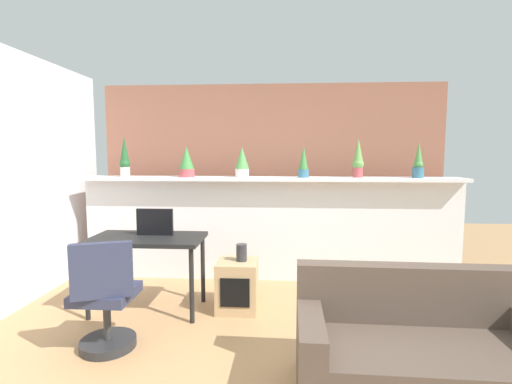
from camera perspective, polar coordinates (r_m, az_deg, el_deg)
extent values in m
plane|color=tan|center=(3.01, 0.73, -25.45)|extent=(12.00, 12.00, 0.00)
cube|color=silver|center=(4.67, 2.06, -5.81)|extent=(4.60, 0.16, 1.24)
cube|color=silver|center=(4.54, 2.07, 2.03)|extent=(4.60, 0.40, 0.04)
cube|color=#935B47|center=(5.18, 2.28, 2.39)|extent=(4.60, 0.10, 2.50)
cylinder|color=silver|center=(4.90, -19.36, 2.92)|extent=(0.11, 0.11, 0.12)
sphere|color=#235B2D|center=(4.90, -19.40, 4.07)|extent=(0.13, 0.13, 0.13)
cone|color=#235B2D|center=(4.90, -19.47, 6.22)|extent=(0.11, 0.11, 0.32)
cylinder|color=#B7474C|center=(4.65, -10.53, 2.88)|extent=(0.19, 0.19, 0.10)
cone|color=#3D843D|center=(4.64, -10.58, 5.17)|extent=(0.18, 0.18, 0.27)
cylinder|color=silver|center=(4.57, -2.15, 2.94)|extent=(0.17, 0.17, 0.10)
cone|color=#4C9347|center=(4.56, -2.16, 5.25)|extent=(0.17, 0.17, 0.27)
cylinder|color=#386B84|center=(4.52, 7.24, 2.85)|extent=(0.13, 0.13, 0.10)
cone|color=#3D843D|center=(4.52, 7.27, 5.29)|extent=(0.11, 0.11, 0.29)
cylinder|color=#B7474C|center=(4.65, 15.27, 2.88)|extent=(0.11, 0.11, 0.12)
sphere|color=#669E4C|center=(4.65, 15.31, 4.11)|extent=(0.14, 0.14, 0.14)
cone|color=#669E4C|center=(4.65, 15.36, 6.18)|extent=(0.12, 0.12, 0.28)
cylinder|color=#386B84|center=(4.81, 23.49, 2.74)|extent=(0.13, 0.13, 0.12)
sphere|color=#4C9347|center=(4.81, 23.54, 3.86)|extent=(0.10, 0.10, 0.10)
cone|color=#4C9347|center=(4.80, 23.61, 5.57)|extent=(0.09, 0.09, 0.24)
cylinder|color=black|center=(3.94, -24.46, -12.57)|extent=(0.04, 0.04, 0.71)
cylinder|color=black|center=(3.59, -9.80, -13.92)|extent=(0.04, 0.04, 0.71)
cylinder|color=black|center=(4.36, -21.31, -10.64)|extent=(0.04, 0.04, 0.71)
cylinder|color=black|center=(4.05, -8.11, -11.57)|extent=(0.04, 0.04, 0.71)
cube|color=black|center=(3.86, -16.31, -6.87)|extent=(1.10, 0.60, 0.04)
cube|color=black|center=(3.88, -15.19, -4.44)|extent=(0.37, 0.04, 0.27)
cylinder|color=#262628|center=(3.48, -21.65, -20.66)|extent=(0.44, 0.44, 0.07)
cylinder|color=#333333|center=(3.39, -21.78, -17.56)|extent=(0.06, 0.06, 0.34)
cube|color=#2D334C|center=(3.32, -21.93, -14.22)|extent=(0.44, 0.44, 0.08)
cube|color=#2D334C|center=(3.06, -22.49, -11.01)|extent=(0.44, 0.21, 0.42)
cube|color=tan|center=(3.86, -2.86, -14.05)|extent=(0.40, 0.40, 0.50)
cube|color=black|center=(3.68, -3.22, -15.05)|extent=(0.28, 0.04, 0.28)
cylinder|color=#2D2D33|center=(3.76, -2.22, -9.23)|extent=(0.11, 0.11, 0.17)
cube|color=brown|center=(2.79, 24.09, -23.91)|extent=(1.58, 0.80, 0.40)
cube|color=brown|center=(2.89, 22.45, -14.11)|extent=(1.56, 0.20, 0.40)
cube|color=brown|center=(2.54, 8.30, -19.52)|extent=(0.18, 0.76, 0.16)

